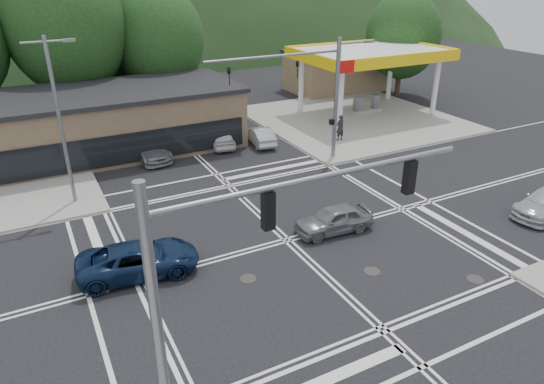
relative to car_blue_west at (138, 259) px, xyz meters
name	(u,v)px	position (x,y,z in m)	size (l,w,h in m)	color
ground	(287,240)	(6.96, -0.50, -0.71)	(120.00, 120.00, 0.00)	black
sidewalk_ne	(354,119)	(21.96, 14.50, -0.63)	(16.00, 16.00, 0.15)	gray
gas_station_canopy	(370,56)	(23.95, 15.49, 4.33)	(12.32, 8.34, 5.75)	silver
convenience_store	(337,71)	(26.96, 24.50, 1.19)	(10.00, 6.00, 3.80)	#846B4F
commercial_row	(62,129)	(-1.04, 16.50, 1.29)	(24.00, 8.00, 4.00)	brown
hill_north	(65,33)	(6.96, 89.50, -0.71)	(252.00, 126.00, 140.00)	black
tree_n_b	(66,27)	(0.96, 23.50, 7.09)	(9.00, 9.00, 12.98)	#382619
tree_n_c	(158,39)	(7.96, 23.50, 5.78)	(7.60, 7.60, 10.87)	#382619
tree_n_e	(111,28)	(4.96, 27.50, 6.44)	(8.40, 8.40, 11.98)	#382619
tree_ne	(403,36)	(30.96, 19.50, 5.13)	(7.20, 7.20, 9.99)	#382619
streetlight_nw	(60,115)	(-1.48, 8.50, 4.34)	(2.50, 0.25, 9.00)	slate
signal_mast_ne	(321,86)	(13.91, 7.70, 4.37)	(11.65, 0.30, 8.00)	slate
signal_mast_sw	(226,274)	(0.57, -8.70, 4.41)	(9.14, 0.28, 8.00)	slate
car_blue_west	(138,259)	(0.00, 0.00, 0.00)	(2.34, 5.08, 1.41)	#0D1E3C
car_grey_center	(334,219)	(9.44, -0.80, -0.03)	(1.60, 3.97, 1.35)	slate
car_queue_a	(260,136)	(12.00, 12.64, -0.07)	(1.35, 3.88, 1.28)	#ABAEB2
car_queue_b	(220,137)	(9.22, 13.62, -0.01)	(1.65, 4.10, 1.40)	silver
car_northbound	(147,148)	(3.87, 13.55, 0.01)	(2.00, 4.91, 1.43)	slate
pedestrian	(340,128)	(17.46, 10.25, 0.41)	(0.70, 0.46, 1.93)	black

